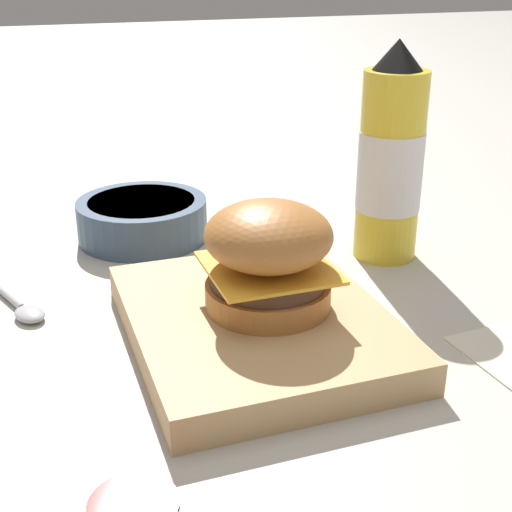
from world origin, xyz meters
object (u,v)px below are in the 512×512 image
Objects in this scene: burger at (268,256)px; ketchup_bottle at (390,162)px; spoon at (12,299)px; serving_board at (256,324)px; side_bowl at (142,218)px.

ketchup_bottle reaches higher than burger.
burger reaches higher than spoon.
side_bowl reaches higher than serving_board.
ketchup_bottle is at bearing -56.37° from serving_board.
ketchup_bottle is at bearing 67.32° from spoon.
burger is at bearing -77.46° from serving_board.
burger is 0.60× the size of spoon.
side_bowl is at bearing 108.59° from spoon.
ketchup_bottle is 0.29m from side_bowl.
serving_board is 2.41× the size of burger.
side_bowl is at bearing 9.86° from serving_board.
side_bowl is 0.20m from spoon.
side_bowl is (0.27, 0.06, -0.05)m from burger.
side_bowl is at bearing 60.51° from ketchup_bottle.
burger is (0.00, -0.01, 0.06)m from serving_board.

